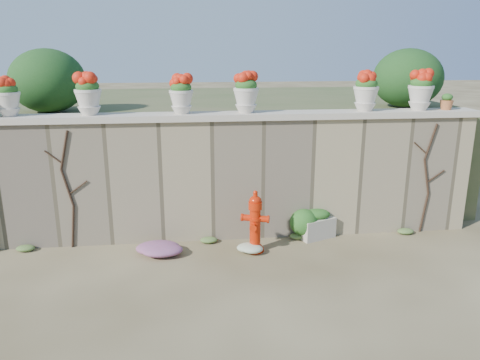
{
  "coord_description": "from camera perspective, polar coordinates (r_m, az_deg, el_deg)",
  "views": [
    {
      "loc": [
        -0.8,
        -5.66,
        3.09
      ],
      "look_at": [
        0.01,
        1.4,
        1.09
      ],
      "focal_mm": 35.0,
      "sensor_mm": 36.0,
      "label": 1
    }
  ],
  "objects": [
    {
      "name": "ground",
      "position": [
        6.5,
        1.37,
        -12.69
      ],
      "size": [
        80.0,
        80.0,
        0.0
      ],
      "primitive_type": "plane",
      "color": "#4E4027",
      "rests_on": "ground"
    },
    {
      "name": "stone_wall",
      "position": [
        7.79,
        -0.38,
        0.15
      ],
      "size": [
        8.0,
        0.4,
        2.0
      ],
      "primitive_type": "cube",
      "color": "gray",
      "rests_on": "ground"
    },
    {
      "name": "wall_cap",
      "position": [
        7.57,
        -0.4,
        7.82
      ],
      "size": [
        8.1,
        0.52,
        0.1
      ],
      "primitive_type": "cube",
      "color": "beige",
      "rests_on": "stone_wall"
    },
    {
      "name": "raised_fill",
      "position": [
        10.89,
        -2.18,
        4.64
      ],
      "size": [
        9.0,
        6.0,
        2.0
      ],
      "primitive_type": "cube",
      "color": "#384C23",
      "rests_on": "ground"
    },
    {
      "name": "back_shrub_left",
      "position": [
        9.0,
        -22.41,
        11.12
      ],
      "size": [
        1.3,
        1.3,
        1.1
      ],
      "primitive_type": "ellipsoid",
      "color": "#143814",
      "rests_on": "raised_fill"
    },
    {
      "name": "back_shrub_right",
      "position": [
        9.64,
        19.75,
        11.61
      ],
      "size": [
        1.3,
        1.3,
        1.1
      ],
      "primitive_type": "ellipsoid",
      "color": "#143814",
      "rests_on": "raised_fill"
    },
    {
      "name": "vine_left",
      "position": [
        7.77,
        -20.21,
        -0.96
      ],
      "size": [
        0.6,
        0.04,
        1.91
      ],
      "color": "black",
      "rests_on": "ground"
    },
    {
      "name": "vine_right",
      "position": [
        8.54,
        21.85,
        0.34
      ],
      "size": [
        0.6,
        0.04,
        1.91
      ],
      "color": "black",
      "rests_on": "ground"
    },
    {
      "name": "fire_hydrant",
      "position": [
        7.3,
        1.85,
        -5.08
      ],
      "size": [
        0.43,
        0.31,
        0.99
      ],
      "rotation": [
        0.0,
        0.0,
        -0.33
      ],
      "color": "red",
      "rests_on": "ground"
    },
    {
      "name": "planter_box",
      "position": [
        8.04,
        9.24,
        -5.34
      ],
      "size": [
        0.68,
        0.55,
        0.5
      ],
      "rotation": [
        0.0,
        0.0,
        0.39
      ],
      "color": "beige",
      "rests_on": "ground"
    },
    {
      "name": "green_shrub",
      "position": [
        7.95,
        8.22,
        -4.83
      ],
      "size": [
        0.68,
        0.61,
        0.64
      ],
      "primitive_type": "ellipsoid",
      "color": "#1E5119",
      "rests_on": "ground"
    },
    {
      "name": "magenta_clump",
      "position": [
        7.4,
        -9.23,
        -8.21
      ],
      "size": [
        0.86,
        0.57,
        0.23
      ],
      "primitive_type": "ellipsoid",
      "color": "#BC25AC",
      "rests_on": "ground"
    },
    {
      "name": "white_flowers",
      "position": [
        7.35,
        0.8,
        -8.36
      ],
      "size": [
        0.52,
        0.42,
        0.19
      ],
      "primitive_type": "ellipsoid",
      "color": "white",
      "rests_on": "ground"
    },
    {
      "name": "urn_pot_0",
      "position": [
        7.96,
        -26.49,
        9.05
      ],
      "size": [
        0.37,
        0.37,
        0.59
      ],
      "color": "beige",
      "rests_on": "wall_cap"
    },
    {
      "name": "urn_pot_1",
      "position": [
        7.64,
        -18.03,
        9.88
      ],
      "size": [
        0.41,
        0.41,
        0.64
      ],
      "color": "beige",
      "rests_on": "wall_cap"
    },
    {
      "name": "urn_pot_2",
      "position": [
        7.49,
        -7.18,
        10.25
      ],
      "size": [
        0.38,
        0.38,
        0.59
      ],
      "color": "beige",
      "rests_on": "wall_cap"
    },
    {
      "name": "urn_pot_3",
      "position": [
        7.55,
        0.74,
        10.57
      ],
      "size": [
        0.4,
        0.4,
        0.63
      ],
      "color": "beige",
      "rests_on": "wall_cap"
    },
    {
      "name": "urn_pot_4",
      "position": [
        8.04,
        15.1,
        10.38
      ],
      "size": [
        0.41,
        0.41,
        0.64
      ],
      "color": "beige",
      "rests_on": "wall_cap"
    },
    {
      "name": "urn_pot_5",
      "position": [
        8.43,
        21.17,
        10.13
      ],
      "size": [
        0.41,
        0.41,
        0.65
      ],
      "color": "beige",
      "rests_on": "wall_cap"
    },
    {
      "name": "terracotta_pot",
      "position": [
        8.68,
        23.88,
        8.64
      ],
      "size": [
        0.22,
        0.22,
        0.26
      ],
      "color": "#AD6134",
      "rests_on": "wall_cap"
    }
  ]
}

